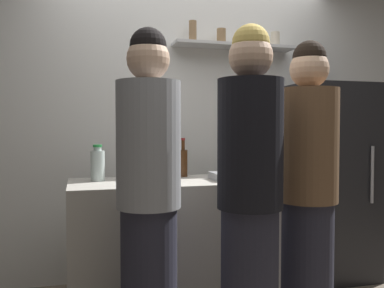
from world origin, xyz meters
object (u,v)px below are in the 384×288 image
(wine_bottle_amber_glass, at_px, (183,162))
(water_bottle_plastic, at_px, (98,165))
(baking_pan, at_px, (236,176))
(person_grey_hoodie, at_px, (149,197))
(person_blonde, at_px, (250,198))
(wine_bottle_dark_glass, at_px, (283,162))
(utensil_holder, at_px, (168,176))
(refrigerator, at_px, (328,181))
(person_brown_jacket, at_px, (308,193))

(wine_bottle_amber_glass, bearing_deg, water_bottle_plastic, -172.30)
(baking_pan, height_order, person_grey_hoodie, person_grey_hoodie)
(wine_bottle_amber_glass, bearing_deg, person_blonde, -83.74)
(baking_pan, xyz_separation_m, wine_bottle_dark_glass, (0.33, -0.06, 0.10))
(wine_bottle_amber_glass, relative_size, person_grey_hoodie, 0.16)
(baking_pan, xyz_separation_m, wine_bottle_amber_glass, (-0.32, 0.26, 0.08))
(baking_pan, bearing_deg, person_blonde, -105.92)
(utensil_holder, height_order, water_bottle_plastic, water_bottle_plastic)
(wine_bottle_amber_glass, relative_size, water_bottle_plastic, 1.16)
(refrigerator, distance_m, water_bottle_plastic, 1.94)
(person_brown_jacket, bearing_deg, person_blonde, 162.48)
(baking_pan, distance_m, person_blonde, 0.76)
(refrigerator, bearing_deg, wine_bottle_amber_glass, -175.03)
(wine_bottle_amber_glass, height_order, person_brown_jacket, person_brown_jacket)
(person_grey_hoodie, distance_m, person_blonde, 0.53)
(refrigerator, bearing_deg, person_grey_hoodie, -151.24)
(utensil_holder, distance_m, person_brown_jacket, 0.86)
(person_grey_hoodie, height_order, person_brown_jacket, person_grey_hoodie)
(refrigerator, distance_m, wine_bottle_amber_glass, 1.32)
(baking_pan, height_order, person_blonde, person_blonde)
(person_grey_hoodie, relative_size, person_brown_jacket, 1.01)
(person_brown_jacket, relative_size, person_blonde, 0.98)
(baking_pan, relative_size, water_bottle_plastic, 1.37)
(utensil_holder, relative_size, person_grey_hoodie, 0.12)
(refrigerator, height_order, baking_pan, refrigerator)
(person_grey_hoodie, xyz_separation_m, person_blonde, (0.50, -0.18, 0.00))
(wine_bottle_amber_glass, height_order, water_bottle_plastic, wine_bottle_amber_glass)
(refrigerator, height_order, water_bottle_plastic, refrigerator)
(person_brown_jacket, bearing_deg, baking_pan, 73.55)
(baking_pan, relative_size, wine_bottle_dark_glass, 1.09)
(water_bottle_plastic, bearing_deg, wine_bottle_dark_glass, -10.32)
(wine_bottle_dark_glass, height_order, water_bottle_plastic, wine_bottle_dark_glass)
(baking_pan, height_order, person_brown_jacket, person_brown_jacket)
(person_grey_hoodie, distance_m, person_brown_jacket, 0.93)
(person_grey_hoodie, bearing_deg, wine_bottle_dark_glass, -36.05)
(water_bottle_plastic, relative_size, person_blonde, 0.14)
(utensil_holder, xyz_separation_m, person_grey_hoodie, (-0.19, -0.40, -0.06))
(utensil_holder, bearing_deg, baking_pan, 16.69)
(wine_bottle_amber_glass, distance_m, water_bottle_plastic, 0.63)
(utensil_holder, xyz_separation_m, wine_bottle_dark_glass, (0.86, 0.10, 0.06))
(water_bottle_plastic, bearing_deg, refrigerator, 5.85)
(baking_pan, relative_size, person_brown_jacket, 0.19)
(refrigerator, relative_size, person_grey_hoodie, 0.91)
(utensil_holder, bearing_deg, person_grey_hoodie, -114.96)
(refrigerator, xyz_separation_m, wine_bottle_dark_glass, (-0.65, -0.43, 0.21))
(wine_bottle_amber_glass, relative_size, person_blonde, 0.16)
(water_bottle_plastic, relative_size, person_grey_hoodie, 0.14)
(person_blonde, bearing_deg, refrigerator, -70.99)
(refrigerator, xyz_separation_m, person_brown_jacket, (-0.76, -0.95, 0.07))
(person_grey_hoodie, bearing_deg, refrigerator, -32.89)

